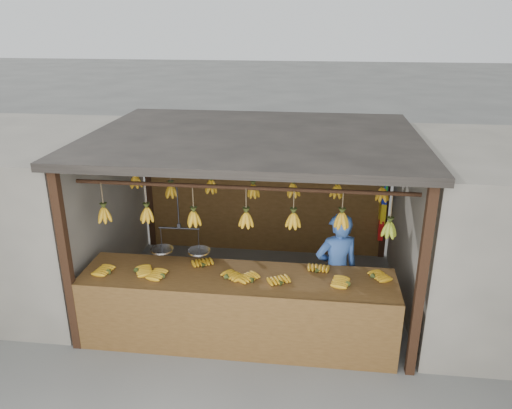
# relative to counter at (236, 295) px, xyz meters

# --- Properties ---
(ground) EXTENTS (80.00, 80.00, 0.00)m
(ground) POSITION_rel_counter_xyz_m (0.05, 1.24, -0.72)
(ground) COLOR #5B5B57
(stall) EXTENTS (4.30, 3.30, 2.40)m
(stall) POSITION_rel_counter_xyz_m (0.05, 1.56, 1.25)
(stall) COLOR black
(stall) RESTS_ON ground
(neighbor_left) EXTENTS (3.00, 3.00, 2.30)m
(neighbor_left) POSITION_rel_counter_xyz_m (-3.55, 1.24, 0.43)
(neighbor_left) COLOR slate
(neighbor_left) RESTS_ON ground
(counter) EXTENTS (3.83, 0.87, 0.96)m
(counter) POSITION_rel_counter_xyz_m (0.00, 0.00, 0.00)
(counter) COLOR brown
(counter) RESTS_ON ground
(hanging_bananas) EXTENTS (3.60, 2.26, 0.39)m
(hanging_bananas) POSITION_rel_counter_xyz_m (0.06, 1.24, 0.90)
(hanging_bananas) COLOR orange
(hanging_bananas) RESTS_ON ground
(balance_scale) EXTENTS (0.73, 0.29, 0.86)m
(balance_scale) POSITION_rel_counter_xyz_m (-0.72, 0.24, 0.48)
(balance_scale) COLOR black
(balance_scale) RESTS_ON ground
(vendor) EXTENTS (0.67, 0.54, 1.58)m
(vendor) POSITION_rel_counter_xyz_m (1.20, 0.64, 0.07)
(vendor) COLOR #3359A5
(vendor) RESTS_ON ground
(bag_bundles) EXTENTS (0.08, 0.26, 1.18)m
(bag_bundles) POSITION_rel_counter_xyz_m (1.99, 2.59, 0.30)
(bag_bundles) COLOR #199926
(bag_bundles) RESTS_ON ground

